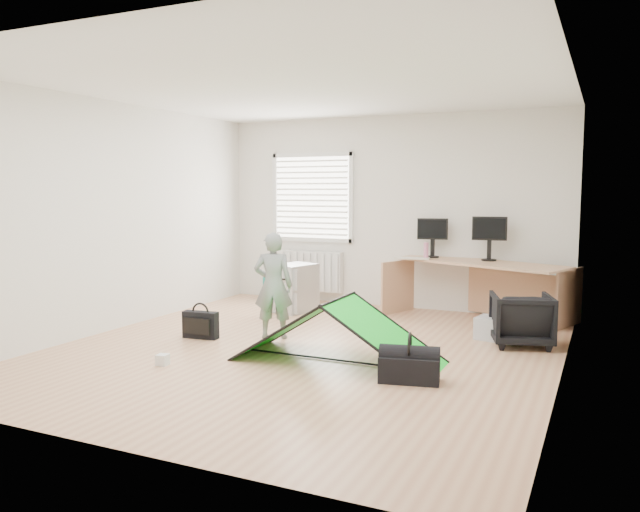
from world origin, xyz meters
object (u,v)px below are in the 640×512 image
at_px(monitor_right, 489,245).
at_px(thermos, 426,251).
at_px(office_chair, 521,319).
at_px(monitor_left, 433,243).
at_px(desk, 479,290).
at_px(person, 273,285).
at_px(filing_cabinet, 295,288).
at_px(laptop_bag, 201,325).
at_px(duffel_bag, 409,369).
at_px(storage_crate, 497,329).
at_px(kite, 338,331).

xyz_separation_m(monitor_right, thermos, (-0.79, -0.16, -0.10)).
bearing_deg(office_chair, monitor_left, -63.20).
bearing_deg(desk, monitor_right, 79.68).
distance_m(monitor_right, person, 2.96).
distance_m(desk, monitor_left, 0.91).
distance_m(filing_cabinet, laptop_bag, 1.86).
xyz_separation_m(desk, filing_cabinet, (-2.39, -0.53, -0.05)).
distance_m(filing_cabinet, thermos, 1.85).
height_order(monitor_right, thermos, monitor_right).
xyz_separation_m(filing_cabinet, person, (0.49, -1.47, 0.27)).
height_order(thermos, duffel_bag, thermos).
distance_m(person, storage_crate, 2.55).
bearing_deg(thermos, kite, -93.46).
xyz_separation_m(office_chair, person, (-2.58, -0.82, 0.31)).
xyz_separation_m(office_chair, laptop_bag, (-3.31, -1.18, -0.13)).
height_order(laptop_bag, duffel_bag, laptop_bag).
xyz_separation_m(person, kite, (1.04, -0.60, -0.29)).
distance_m(storage_crate, duffel_bag, 1.94).
distance_m(monitor_right, office_chair, 1.61).
bearing_deg(duffel_bag, storage_crate, 64.34).
xyz_separation_m(filing_cabinet, duffel_bag, (2.35, -2.39, -0.21)).
height_order(thermos, office_chair, thermos).
bearing_deg(desk, thermos, -158.05).
bearing_deg(thermos, monitor_right, 11.55).
bearing_deg(monitor_right, thermos, -177.69).
height_order(desk, monitor_right, monitor_right).
xyz_separation_m(filing_cabinet, thermos, (1.69, 0.52, 0.53)).
bearing_deg(monitor_left, kite, -106.17).
bearing_deg(office_chair, duffel_bag, 50.53).
relative_size(desk, person, 1.84).
height_order(filing_cabinet, duffel_bag, filing_cabinet).
bearing_deg(thermos, person, -121.04).
xyz_separation_m(desk, laptop_bag, (-2.64, -2.37, -0.22)).
distance_m(filing_cabinet, monitor_right, 2.65).
xyz_separation_m(monitor_right, storage_crate, (0.32, -1.19, -0.84)).
bearing_deg(filing_cabinet, monitor_right, 31.59).
height_order(monitor_left, monitor_right, monitor_right).
relative_size(laptop_bag, duffel_bag, 0.78).
distance_m(filing_cabinet, office_chair, 3.13).
bearing_deg(laptop_bag, filing_cabinet, 75.72).
height_order(monitor_right, person, person).
bearing_deg(duffel_bag, laptop_bag, 155.67).
bearing_deg(monitor_right, person, -141.95).
bearing_deg(monitor_left, duffel_bag, -91.09).
xyz_separation_m(thermos, duffel_bag, (0.66, -2.91, -0.75)).
bearing_deg(filing_cabinet, desk, 28.75).
relative_size(thermos, kite, 0.11).
xyz_separation_m(monitor_left, monitor_right, (0.76, -0.07, 0.01)).
relative_size(filing_cabinet, duffel_bag, 1.25).
bearing_deg(office_chair, monitor_right, -83.44).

